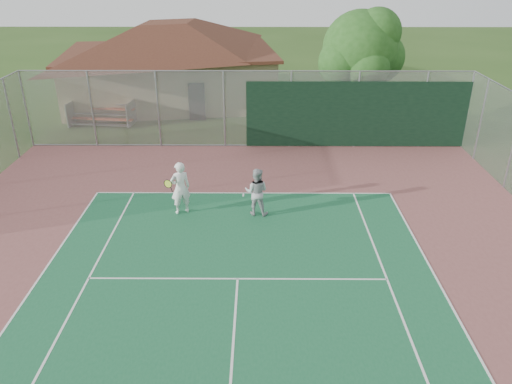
% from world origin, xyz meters
% --- Properties ---
extents(back_fence, '(20.08, 0.11, 3.53)m').
position_xyz_m(back_fence, '(2.11, 16.98, 1.67)').
color(back_fence, gray).
rests_on(back_fence, ground).
extents(clubhouse, '(13.81, 10.20, 5.50)m').
position_xyz_m(clubhouse, '(-4.67, 24.96, 2.79)').
color(clubhouse, tan).
rests_on(clubhouse, ground).
extents(bleachers, '(3.39, 2.21, 1.21)m').
position_xyz_m(bleachers, '(-7.61, 20.55, 0.64)').
color(bleachers, '#B84D2A').
rests_on(bleachers, ground).
extents(tree, '(4.28, 4.05, 5.97)m').
position_xyz_m(tree, '(5.49, 19.42, 3.92)').
color(tree, '#362313').
rests_on(tree, ground).
extents(player_white_front, '(0.91, 0.72, 1.87)m').
position_xyz_m(player_white_front, '(-2.09, 10.32, 0.94)').
color(player_white_front, white).
rests_on(player_white_front, ground).
extents(player_grey_back, '(0.91, 0.76, 1.67)m').
position_xyz_m(player_grey_back, '(0.50, 10.24, 0.83)').
color(player_grey_back, '#A4A6A9').
rests_on(player_grey_back, ground).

